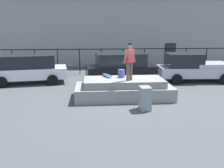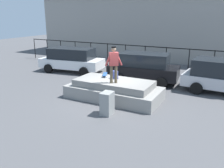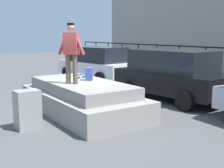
{
  "view_description": "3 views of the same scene",
  "coord_description": "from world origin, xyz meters",
  "px_view_note": "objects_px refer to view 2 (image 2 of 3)",
  "views": [
    {
      "loc": [
        -1.52,
        -12.04,
        3.47
      ],
      "look_at": [
        -0.45,
        1.35,
        0.41
      ],
      "focal_mm": 40.98,
      "sensor_mm": 36.0,
      "label": 1
    },
    {
      "loc": [
        5.26,
        -10.06,
        4.14
      ],
      "look_at": [
        -0.35,
        0.59,
        0.57
      ],
      "focal_mm": 38.17,
      "sensor_mm": 36.0,
      "label": 2
    },
    {
      "loc": [
        7.99,
        -4.12,
        2.38
      ],
      "look_at": [
        0.29,
        1.0,
        0.83
      ],
      "focal_mm": 47.82,
      "sensor_mm": 36.0,
      "label": 3
    }
  ],
  "objects_px": {
    "car_black_hatchback_mid": "(144,67)",
    "backpack": "(115,75)",
    "skateboarder": "(114,62)",
    "utility_box": "(107,103)",
    "car_white_hatchback_near": "(72,59)",
    "skateboard": "(105,74)"
  },
  "relations": [
    {
      "from": "car_black_hatchback_mid",
      "to": "backpack",
      "type": "bearing_deg",
      "value": -95.66
    },
    {
      "from": "skateboarder",
      "to": "car_black_hatchback_mid",
      "type": "relative_size",
      "value": 0.39
    },
    {
      "from": "skateboarder",
      "to": "utility_box",
      "type": "xyz_separation_m",
      "value": [
        0.46,
        -1.48,
        -1.46
      ]
    },
    {
      "from": "backpack",
      "to": "car_white_hatchback_near",
      "type": "relative_size",
      "value": 0.08
    },
    {
      "from": "skateboarder",
      "to": "skateboard",
      "type": "relative_size",
      "value": 2.17
    },
    {
      "from": "skateboarder",
      "to": "utility_box",
      "type": "height_order",
      "value": "skateboarder"
    },
    {
      "from": "backpack",
      "to": "utility_box",
      "type": "distance_m",
      "value": 2.43
    },
    {
      "from": "car_black_hatchback_mid",
      "to": "utility_box",
      "type": "bearing_deg",
      "value": -85.55
    },
    {
      "from": "skateboard",
      "to": "backpack",
      "type": "distance_m",
      "value": 0.73
    },
    {
      "from": "car_black_hatchback_mid",
      "to": "skateboard",
      "type": "bearing_deg",
      "value": -108.42
    },
    {
      "from": "utility_box",
      "to": "skateboard",
      "type": "bearing_deg",
      "value": 117.94
    },
    {
      "from": "car_white_hatchback_near",
      "to": "utility_box",
      "type": "relative_size",
      "value": 4.84
    },
    {
      "from": "skateboarder",
      "to": "skateboard",
      "type": "xyz_separation_m",
      "value": [
        -0.99,
        0.91,
        -0.9
      ]
    },
    {
      "from": "backpack",
      "to": "car_black_hatchback_mid",
      "type": "bearing_deg",
      "value": 123.47
    },
    {
      "from": "skateboarder",
      "to": "backpack",
      "type": "height_order",
      "value": "skateboarder"
    },
    {
      "from": "car_white_hatchback_near",
      "to": "skateboard",
      "type": "bearing_deg",
      "value": -35.25
    },
    {
      "from": "utility_box",
      "to": "skateboarder",
      "type": "bearing_deg",
      "value": 103.86
    },
    {
      "from": "skateboarder",
      "to": "car_black_hatchback_mid",
      "type": "distance_m",
      "value": 4.11
    },
    {
      "from": "backpack",
      "to": "skateboarder",
      "type": "bearing_deg",
      "value": -29.45
    },
    {
      "from": "skateboard",
      "to": "car_black_hatchback_mid",
      "type": "height_order",
      "value": "car_black_hatchback_mid"
    },
    {
      "from": "skateboard",
      "to": "backpack",
      "type": "height_order",
      "value": "backpack"
    },
    {
      "from": "skateboarder",
      "to": "skateboard",
      "type": "distance_m",
      "value": 1.62
    }
  ]
}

